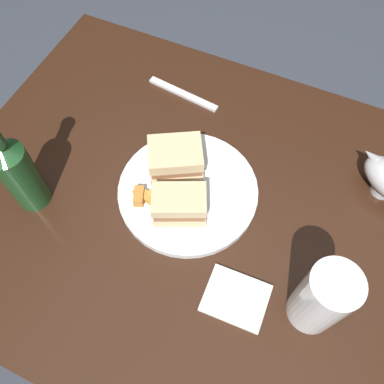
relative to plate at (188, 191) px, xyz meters
name	(u,v)px	position (x,y,z in m)	size (l,w,h in m)	color
ground_plane	(194,297)	(-0.03, 0.02, -0.71)	(6.00, 6.00, 0.00)	#333842
dining_table	(195,264)	(-0.03, 0.02, -0.36)	(1.02, 0.81, 0.70)	black
plate	(188,191)	(0.00, 0.00, 0.00)	(0.28, 0.28, 0.02)	white
sandwich_half_left	(176,160)	(0.04, -0.03, 0.04)	(0.13, 0.12, 0.07)	#CCB284
sandwich_half_right	(179,205)	(-0.01, 0.05, 0.04)	(0.12, 0.10, 0.06)	#CCB284
potato_wedge_front	(161,170)	(0.06, -0.01, 0.02)	(0.05, 0.02, 0.02)	#B77F33
potato_wedge_middle	(145,196)	(0.07, 0.05, 0.02)	(0.05, 0.02, 0.01)	#B77F33
potato_wedge_back	(160,192)	(0.04, 0.03, 0.02)	(0.05, 0.02, 0.02)	gold
potato_wedge_left_edge	(139,196)	(0.08, 0.06, 0.02)	(0.04, 0.02, 0.02)	#AD702D
pint_glass	(320,300)	(-0.29, 0.13, 0.06)	(0.08, 0.08, 0.17)	white
cider_bottle	(17,171)	(0.28, 0.14, 0.09)	(0.07, 0.07, 0.26)	#19421E
napkin	(236,298)	(-0.17, 0.16, 0.00)	(0.11, 0.09, 0.01)	silver
fork	(183,94)	(0.12, -0.23, 0.00)	(0.18, 0.02, 0.01)	silver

